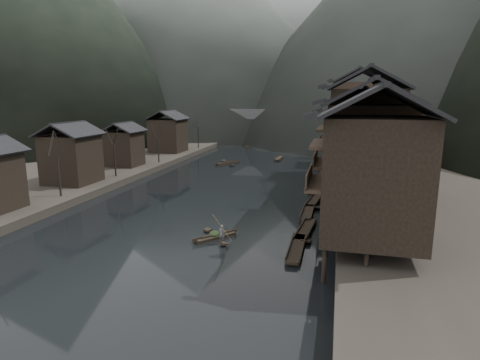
% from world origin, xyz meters
% --- Properties ---
extents(water, '(300.00, 300.00, 0.00)m').
position_xyz_m(water, '(0.00, 0.00, 0.00)').
color(water, black).
rests_on(water, ground).
extents(right_bank, '(40.00, 200.00, 1.80)m').
position_xyz_m(right_bank, '(35.00, 40.00, 0.90)').
color(right_bank, '#2D2823').
rests_on(right_bank, ground).
extents(left_bank, '(40.00, 200.00, 1.20)m').
position_xyz_m(left_bank, '(-35.00, 40.00, 0.60)').
color(left_bank, '#2D2823').
rests_on(left_bank, ground).
extents(stilt_houses, '(9.00, 67.60, 17.11)m').
position_xyz_m(stilt_houses, '(17.28, 18.75, 9.01)').
color(stilt_houses, black).
rests_on(stilt_houses, ground).
extents(left_houses, '(8.10, 53.20, 8.73)m').
position_xyz_m(left_houses, '(-20.50, 20.12, 5.66)').
color(left_houses, black).
rests_on(left_houses, left_bank).
extents(bare_trees, '(3.64, 61.66, 7.29)m').
position_xyz_m(bare_trees, '(-17.00, 15.37, 6.32)').
color(bare_trees, black).
rests_on(bare_trees, left_bank).
extents(moored_sampans, '(2.77, 54.48, 0.47)m').
position_xyz_m(moored_sampans, '(11.92, 18.10, 0.20)').
color(moored_sampans, black).
rests_on(moored_sampans, water).
extents(midriver_boats, '(11.65, 32.03, 0.44)m').
position_xyz_m(midriver_boats, '(-3.15, 46.59, 0.20)').
color(midriver_boats, black).
rests_on(midriver_boats, water).
extents(stone_bridge, '(40.00, 6.00, 9.00)m').
position_xyz_m(stone_bridge, '(-0.00, 72.00, 5.11)').
color(stone_bridge, '#4C4C4F').
rests_on(stone_bridge, ground).
extents(hills, '(320.00, 380.00, 107.80)m').
position_xyz_m(hills, '(7.35, 165.68, 50.06)').
color(hills, black).
rests_on(hills, ground).
extents(hero_sampan, '(3.39, 3.94, 0.43)m').
position_xyz_m(hero_sampan, '(4.30, -3.91, 0.20)').
color(hero_sampan, black).
rests_on(hero_sampan, water).
extents(cargo_heap, '(0.98, 1.28, 0.59)m').
position_xyz_m(cargo_heap, '(4.17, -3.75, 0.72)').
color(cargo_heap, black).
rests_on(cargo_heap, hero_sampan).
extents(boatman, '(0.65, 0.50, 1.59)m').
position_xyz_m(boatman, '(5.28, -5.12, 1.22)').
color(boatman, slate).
rests_on(boatman, hero_sampan).
extents(bamboo_pole, '(1.15, 2.71, 3.51)m').
position_xyz_m(bamboo_pole, '(5.48, -5.12, 3.77)').
color(bamboo_pole, '#8C7A51').
rests_on(bamboo_pole, boatman).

